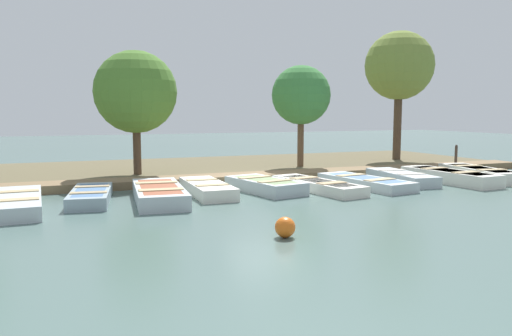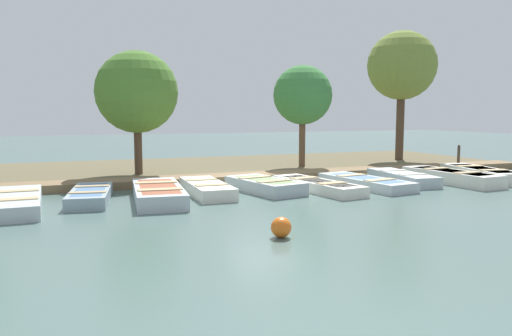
# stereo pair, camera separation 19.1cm
# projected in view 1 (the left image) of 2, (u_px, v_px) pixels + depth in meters

# --- Properties ---
(ground_plane) EXTENTS (80.00, 80.00, 0.00)m
(ground_plane) POSITION_uv_depth(u_px,v_px,m) (267.00, 187.00, 15.82)
(ground_plane) COLOR #4C6660
(shore_bank) EXTENTS (8.00, 24.00, 0.19)m
(shore_bank) POSITION_uv_depth(u_px,v_px,m) (219.00, 168.00, 20.42)
(shore_bank) COLOR brown
(shore_bank) RESTS_ON ground_plane
(dock_walkway) EXTENTS (1.17, 23.62, 0.25)m
(dock_walkway) POSITION_uv_depth(u_px,v_px,m) (250.00, 177.00, 17.17)
(dock_walkway) COLOR brown
(dock_walkway) RESTS_ON ground_plane
(rowboat_1) EXTENTS (3.54, 1.21, 0.37)m
(rowboat_1) POSITION_uv_depth(u_px,v_px,m) (17.00, 202.00, 12.02)
(rowboat_1) COLOR #B2BCC1
(rowboat_1) RESTS_ON ground_plane
(rowboat_2) EXTENTS (2.99, 1.38, 0.35)m
(rowboat_2) POSITION_uv_depth(u_px,v_px,m) (91.00, 196.00, 13.11)
(rowboat_2) COLOR #8C9EA8
(rowboat_2) RESTS_ON ground_plane
(rowboat_3) EXTENTS (3.60, 1.56, 0.42)m
(rowboat_3) POSITION_uv_depth(u_px,v_px,m) (159.00, 193.00, 13.26)
(rowboat_3) COLOR #B2BCC1
(rowboat_3) RESTS_ON ground_plane
(rowboat_4) EXTENTS (3.06, 1.06, 0.37)m
(rowboat_4) POSITION_uv_depth(u_px,v_px,m) (207.00, 188.00, 14.31)
(rowboat_4) COLOR silver
(rowboat_4) RESTS_ON ground_plane
(rowboat_5) EXTENTS (2.88, 1.74, 0.40)m
(rowboat_5) POSITION_uv_depth(u_px,v_px,m) (265.00, 185.00, 14.80)
(rowboat_5) COLOR #B2BCC1
(rowboat_5) RESTS_ON ground_plane
(rowboat_6) EXTENTS (3.62, 1.51, 0.33)m
(rowboat_6) POSITION_uv_depth(u_px,v_px,m) (317.00, 185.00, 15.00)
(rowboat_6) COLOR silver
(rowboat_6) RESTS_ON ground_plane
(rowboat_7) EXTENTS (3.54, 1.63, 0.33)m
(rowboat_7) POSITION_uv_depth(u_px,v_px,m) (365.00, 182.00, 15.73)
(rowboat_7) COLOR #B2BCC1
(rowboat_7) RESTS_ON ground_plane
(rowboat_8) EXTENTS (3.10, 1.24, 0.38)m
(rowboat_8) POSITION_uv_depth(u_px,v_px,m) (401.00, 177.00, 16.70)
(rowboat_8) COLOR #B2BCC1
(rowboat_8) RESTS_ON ground_plane
(rowboat_9) EXTENTS (3.56, 1.34, 0.44)m
(rowboat_9) POSITION_uv_depth(u_px,v_px,m) (449.00, 176.00, 16.69)
(rowboat_9) COLOR silver
(rowboat_9) RESTS_ON ground_plane
(rowboat_10) EXTENTS (3.60, 1.65, 0.44)m
(rowboat_10) POSITION_uv_depth(u_px,v_px,m) (479.00, 173.00, 17.51)
(rowboat_10) COLOR silver
(rowboat_10) RESTS_ON ground_plane
(mooring_post_far) EXTENTS (0.11, 0.11, 1.03)m
(mooring_post_far) POSITION_uv_depth(u_px,v_px,m) (456.00, 157.00, 20.50)
(mooring_post_far) COLOR #47382D
(mooring_post_far) RESTS_ON ground_plane
(buoy) EXTENTS (0.39, 0.39, 0.39)m
(buoy) POSITION_uv_depth(u_px,v_px,m) (285.00, 227.00, 9.38)
(buoy) COLOR orange
(buoy) RESTS_ON ground_plane
(park_tree_left) EXTENTS (2.83, 2.83, 4.46)m
(park_tree_left) POSITION_uv_depth(u_px,v_px,m) (136.00, 92.00, 17.12)
(park_tree_left) COLOR #4C3828
(park_tree_left) RESTS_ON ground_plane
(park_tree_center) EXTENTS (2.33, 2.33, 4.20)m
(park_tree_center) POSITION_uv_depth(u_px,v_px,m) (301.00, 96.00, 19.70)
(park_tree_center) COLOR brown
(park_tree_center) RESTS_ON ground_plane
(park_tree_right) EXTENTS (3.08, 3.08, 5.99)m
(park_tree_right) POSITION_uv_depth(u_px,v_px,m) (399.00, 66.00, 22.49)
(park_tree_right) COLOR #4C3828
(park_tree_right) RESTS_ON ground_plane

